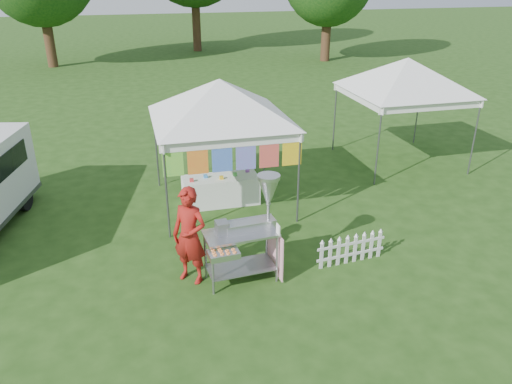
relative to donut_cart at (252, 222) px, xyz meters
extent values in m
plane|color=#204112|center=(0.10, -0.17, -1.16)|extent=(120.00, 120.00, 0.00)
cylinder|color=#59595E|center=(-1.32, 1.91, -0.11)|extent=(0.04, 0.04, 2.10)
cylinder|color=#59595E|center=(1.52, 1.91, -0.11)|extent=(0.04, 0.04, 2.10)
cylinder|color=#59595E|center=(-1.32, 4.75, -0.11)|extent=(0.04, 0.04, 2.10)
cylinder|color=#59595E|center=(1.52, 4.75, -0.11)|extent=(0.04, 0.04, 2.10)
cube|color=white|center=(0.10, 1.91, 0.84)|extent=(3.00, 0.03, 0.22)
cube|color=white|center=(0.10, 4.75, 0.84)|extent=(3.00, 0.03, 0.22)
pyramid|color=white|center=(0.10, 3.33, 1.84)|extent=(4.24, 4.24, 0.90)
cylinder|color=#59595E|center=(0.10, 1.91, 0.92)|extent=(3.00, 0.03, 0.03)
cube|color=green|center=(-1.15, 1.91, 0.57)|extent=(0.42, 0.01, 0.70)
cube|color=red|center=(-0.65, 1.91, 0.57)|extent=(0.42, 0.01, 0.70)
cube|color=#1733B9|center=(-0.15, 1.91, 0.57)|extent=(0.42, 0.01, 0.70)
cube|color=#AA19B2|center=(0.35, 1.91, 0.57)|extent=(0.42, 0.01, 0.70)
cube|color=#B81752|center=(0.85, 1.91, 0.57)|extent=(0.42, 0.01, 0.70)
cube|color=orange|center=(1.35, 1.91, 0.57)|extent=(0.42, 0.01, 0.70)
cylinder|color=#59595E|center=(4.18, 3.41, -0.11)|extent=(0.04, 0.04, 2.10)
cylinder|color=#59595E|center=(7.02, 3.41, -0.11)|extent=(0.04, 0.04, 2.10)
cylinder|color=#59595E|center=(4.18, 6.25, -0.11)|extent=(0.04, 0.04, 2.10)
cylinder|color=#59595E|center=(7.02, 6.25, -0.11)|extent=(0.04, 0.04, 2.10)
cube|color=white|center=(5.60, 3.41, 0.84)|extent=(3.00, 0.03, 0.22)
cube|color=white|center=(5.60, 6.25, 0.84)|extent=(3.00, 0.03, 0.22)
pyramid|color=white|center=(5.60, 4.83, 1.84)|extent=(4.24, 4.24, 0.90)
cylinder|color=#59595E|center=(5.60, 3.41, 0.92)|extent=(3.00, 0.03, 0.03)
cylinder|color=#3C2415|center=(-5.90, 23.83, 0.82)|extent=(0.56, 0.56, 3.96)
cylinder|color=#3C2415|center=(3.10, 27.83, 1.26)|extent=(0.56, 0.56, 4.84)
cylinder|color=#3C2415|center=(10.10, 21.83, 0.60)|extent=(0.56, 0.56, 3.52)
cylinder|color=gray|center=(-0.78, -0.32, -0.68)|extent=(0.05, 0.05, 0.96)
cylinder|color=gray|center=(0.40, -0.23, -0.68)|extent=(0.05, 0.05, 0.96)
cylinder|color=gray|center=(-0.82, 0.22, -0.68)|extent=(0.05, 0.05, 0.96)
cylinder|color=gray|center=(0.36, 0.31, -0.68)|extent=(0.05, 0.05, 0.96)
cube|color=gray|center=(-0.21, -0.01, -0.90)|extent=(1.26, 0.70, 0.02)
cube|color=#B7B7BC|center=(-0.21, -0.01, -0.20)|extent=(1.33, 0.74, 0.04)
cube|color=#B7B7BC|center=(-0.02, 0.06, -0.10)|extent=(0.93, 0.34, 0.16)
cube|color=gray|center=(-0.53, 0.02, -0.06)|extent=(0.23, 0.25, 0.23)
cylinder|color=gray|center=(0.32, 0.09, 0.28)|extent=(0.06, 0.06, 0.96)
cone|color=#B7B7BC|center=(0.32, 0.09, 0.55)|extent=(0.41, 0.41, 0.43)
cylinder|color=#B7B7BC|center=(0.32, 0.09, 0.78)|extent=(0.44, 0.44, 0.06)
cube|color=#B7B7BC|center=(-0.60, -0.45, -0.31)|extent=(0.54, 0.36, 0.11)
cube|color=pink|center=(0.44, 0.04, -0.68)|extent=(0.08, 0.80, 0.86)
cube|color=white|center=(0.40, -0.26, -0.07)|extent=(0.03, 0.15, 0.19)
imported|color=maroon|center=(-1.08, 0.23, -0.26)|extent=(0.79, 0.75, 1.81)
cube|color=black|center=(-4.58, 3.20, 0.24)|extent=(0.56, 2.42, 0.50)
cylinder|color=black|center=(-4.50, 4.10, -0.86)|extent=(0.33, 0.64, 0.61)
cube|color=silver|center=(1.34, -0.03, -0.88)|extent=(0.07, 0.03, 0.56)
cube|color=silver|center=(1.51, -0.02, -0.88)|extent=(0.07, 0.03, 0.56)
cube|color=silver|center=(1.69, 0.00, -0.88)|extent=(0.07, 0.03, 0.56)
cube|color=silver|center=(1.87, 0.02, -0.88)|extent=(0.07, 0.03, 0.56)
cube|color=silver|center=(2.05, 0.04, -0.88)|extent=(0.07, 0.03, 0.56)
cube|color=silver|center=(2.23, 0.05, -0.88)|extent=(0.07, 0.03, 0.56)
cube|color=silver|center=(2.41, 0.07, -0.88)|extent=(0.07, 0.03, 0.56)
cube|color=silver|center=(2.59, 0.09, -0.88)|extent=(0.07, 0.03, 0.56)
cube|color=silver|center=(1.96, 0.03, -0.98)|extent=(1.44, 0.16, 0.05)
cube|color=silver|center=(1.96, 0.03, -0.74)|extent=(1.44, 0.16, 0.05)
cube|color=white|center=(0.05, 3.30, -0.82)|extent=(1.80, 0.70, 0.68)
camera|label=1|loc=(-1.87, -7.52, 4.05)|focal=35.00mm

